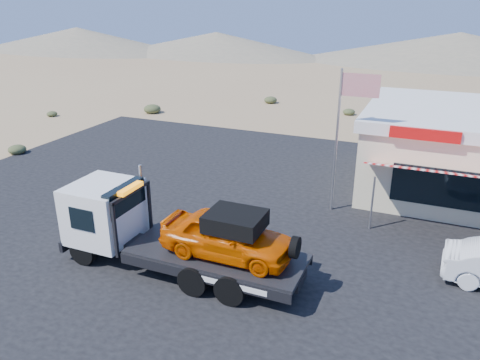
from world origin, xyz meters
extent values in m
plane|color=#977756|center=(0.00, 0.00, 0.00)|extent=(120.00, 120.00, 0.00)
cube|color=black|center=(2.00, 3.00, 0.01)|extent=(32.00, 24.00, 0.02)
cylinder|color=black|center=(-2.14, -3.21, 0.50)|extent=(0.96, 0.29, 0.96)
cylinder|color=black|center=(-2.14, -1.29, 0.50)|extent=(0.96, 0.29, 0.96)
cylinder|color=black|center=(2.16, -3.21, 0.50)|extent=(0.96, 0.53, 0.96)
cylinder|color=black|center=(2.16, -1.29, 0.50)|extent=(0.96, 0.53, 0.96)
cylinder|color=black|center=(3.40, -3.21, 0.50)|extent=(0.96, 0.53, 0.96)
cylinder|color=black|center=(3.40, -1.29, 0.50)|extent=(0.96, 0.53, 0.96)
cube|color=black|center=(1.39, -2.25, 0.64)|extent=(7.84, 0.96, 0.29)
cube|color=white|center=(-1.86, -2.25, 1.65)|extent=(2.10, 2.25, 2.01)
cube|color=black|center=(-0.95, -2.25, 2.31)|extent=(0.33, 1.91, 0.86)
cube|color=black|center=(-0.66, -2.25, 1.60)|extent=(0.10, 2.10, 1.91)
cube|color=orange|center=(-0.66, -2.25, 2.70)|extent=(0.24, 1.15, 0.14)
cube|color=black|center=(2.44, -2.25, 0.90)|extent=(5.74, 2.20, 0.14)
imported|color=#D94E00|center=(2.83, -2.25, 1.69)|extent=(4.21, 1.69, 1.43)
cube|color=black|center=(3.11, -2.25, 2.24)|extent=(1.72, 1.43, 0.53)
cube|color=red|center=(8.00, 4.74, 3.67)|extent=(2.60, 0.12, 0.45)
cylinder|color=#99999E|center=(6.50, 3.30, 1.12)|extent=(0.08, 0.08, 2.20)
cylinder|color=#99999E|center=(4.70, 4.50, 3.02)|extent=(0.10, 0.10, 6.00)
cube|color=#B20C14|center=(5.45, 4.50, 5.42)|extent=(1.50, 0.02, 0.90)
ellipsoid|color=#333B20|center=(-14.07, 5.04, 0.27)|extent=(1.02, 1.02, 0.55)
ellipsoid|color=#333B20|center=(-18.96, 12.97, 0.21)|extent=(0.79, 0.79, 0.43)
ellipsoid|color=#333B20|center=(-12.45, 16.97, 0.36)|extent=(1.34, 1.34, 0.72)
ellipsoid|color=#333B20|center=(-5.05, 24.15, 0.30)|extent=(1.12, 1.12, 0.60)
ellipsoid|color=#333B20|center=(2.06, 22.42, 0.25)|extent=(0.94, 0.94, 0.51)
cone|color=#726B59|center=(-25.00, 55.00, 1.75)|extent=(36.00, 36.00, 3.50)
cone|color=#726B59|center=(10.00, 58.00, 2.10)|extent=(44.00, 44.00, 4.20)
cone|color=#726B59|center=(-50.00, 52.00, 1.90)|extent=(40.00, 40.00, 3.80)
camera|label=1|loc=(8.24, -13.97, 8.59)|focal=35.00mm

